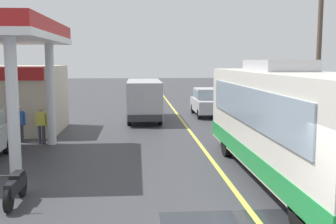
% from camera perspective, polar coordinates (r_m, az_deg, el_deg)
% --- Properties ---
extents(ground, '(120.00, 120.00, 0.00)m').
position_cam_1_polar(ground, '(26.58, 1.59, -0.69)').
color(ground, '#38383D').
extents(lane_divider_stripe, '(0.16, 50.00, 0.01)m').
position_cam_1_polar(lane_divider_stripe, '(21.67, 2.96, -2.49)').
color(lane_divider_stripe, '#D8CC4C').
rests_on(lane_divider_stripe, ground).
extents(coach_bus_main, '(2.60, 11.04, 3.69)m').
position_cam_1_polar(coach_bus_main, '(12.81, 16.49, -1.77)').
color(coach_bus_main, silver).
rests_on(coach_bus_main, ground).
extents(minibus_opposing_lane, '(2.04, 6.13, 2.44)m').
position_cam_1_polar(minibus_opposing_lane, '(25.04, -3.39, 2.20)').
color(minibus_opposing_lane, '#A5A5AD').
rests_on(minibus_opposing_lane, ground).
extents(motorcycle_parked_forecourt, '(0.55, 1.80, 0.92)m').
position_cam_1_polar(motorcycle_parked_forecourt, '(11.26, -20.60, -9.82)').
color(motorcycle_parked_forecourt, black).
rests_on(motorcycle_parked_forecourt, ground).
extents(pedestrian_near_pump, '(0.55, 0.22, 1.66)m').
position_cam_1_polar(pedestrian_near_pump, '(19.39, -20.14, -1.30)').
color(pedestrian_near_pump, '#33333F').
rests_on(pedestrian_near_pump, ground).
extents(pedestrian_by_shop, '(0.55, 0.22, 1.66)m').
position_cam_1_polar(pedestrian_by_shop, '(18.74, -17.36, -1.47)').
color(pedestrian_by_shop, '#33333F').
rests_on(pedestrian_by_shop, ground).
extents(car_trailing_behind_bus, '(1.70, 4.20, 1.82)m').
position_cam_1_polar(car_trailing_behind_bus, '(27.17, 5.49, 1.61)').
color(car_trailing_behind_bus, '#B2B2B7').
rests_on(car_trailing_behind_bus, ground).
extents(utility_pole_roadside, '(1.80, 0.24, 8.09)m').
position_cam_1_polar(utility_pole_roadside, '(21.48, 20.44, 8.29)').
color(utility_pole_roadside, brown).
rests_on(utility_pole_roadside, ground).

